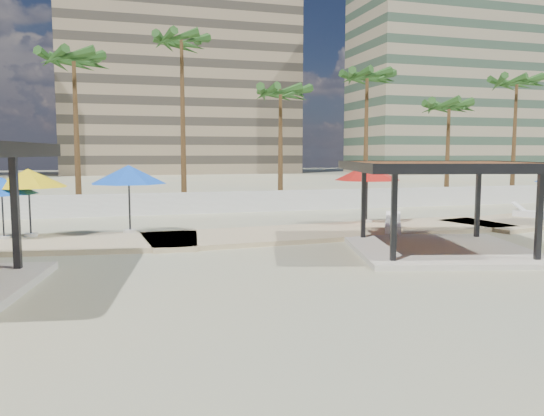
{
  "coord_description": "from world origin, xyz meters",
  "views": [
    {
      "loc": [
        -6.98,
        -13.5,
        3.38
      ],
      "look_at": [
        -1.57,
        4.82,
        1.4
      ],
      "focal_mm": 35.0,
      "sensor_mm": 36.0,
      "label": 1
    }
  ],
  "objects_px": {
    "umbrella_a": "(1,186)",
    "lounger_c": "(532,214)",
    "pavilion_central": "(441,199)",
    "umbrella_c": "(367,173)",
    "lounger_b": "(393,227)"
  },
  "relations": [
    {
      "from": "umbrella_a",
      "to": "umbrella_c",
      "type": "relative_size",
      "value": 0.75
    },
    {
      "from": "umbrella_a",
      "to": "lounger_c",
      "type": "bearing_deg",
      "value": -0.1
    },
    {
      "from": "umbrella_c",
      "to": "lounger_b",
      "type": "xyz_separation_m",
      "value": [
        -0.23,
        -2.85,
        -2.13
      ]
    },
    {
      "from": "umbrella_c",
      "to": "pavilion_central",
      "type": "bearing_deg",
      "value": -94.79
    },
    {
      "from": "umbrella_c",
      "to": "lounger_b",
      "type": "distance_m",
      "value": 3.57
    },
    {
      "from": "umbrella_a",
      "to": "umbrella_c",
      "type": "height_order",
      "value": "umbrella_c"
    },
    {
      "from": "pavilion_central",
      "to": "umbrella_c",
      "type": "xyz_separation_m",
      "value": [
        0.56,
        6.65,
        0.64
      ]
    },
    {
      "from": "umbrella_a",
      "to": "lounger_c",
      "type": "height_order",
      "value": "umbrella_a"
    },
    {
      "from": "umbrella_a",
      "to": "pavilion_central",
      "type": "bearing_deg",
      "value": -22.77
    },
    {
      "from": "umbrella_c",
      "to": "lounger_c",
      "type": "bearing_deg",
      "value": -3.45
    },
    {
      "from": "pavilion_central",
      "to": "lounger_c",
      "type": "height_order",
      "value": "pavilion_central"
    },
    {
      "from": "umbrella_a",
      "to": "lounger_b",
      "type": "distance_m",
      "value": 15.3
    },
    {
      "from": "pavilion_central",
      "to": "umbrella_c",
      "type": "distance_m",
      "value": 6.71
    },
    {
      "from": "lounger_c",
      "to": "pavilion_central",
      "type": "bearing_deg",
      "value": 91.7
    },
    {
      "from": "umbrella_c",
      "to": "umbrella_a",
      "type": "bearing_deg",
      "value": -178.14
    }
  ]
}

